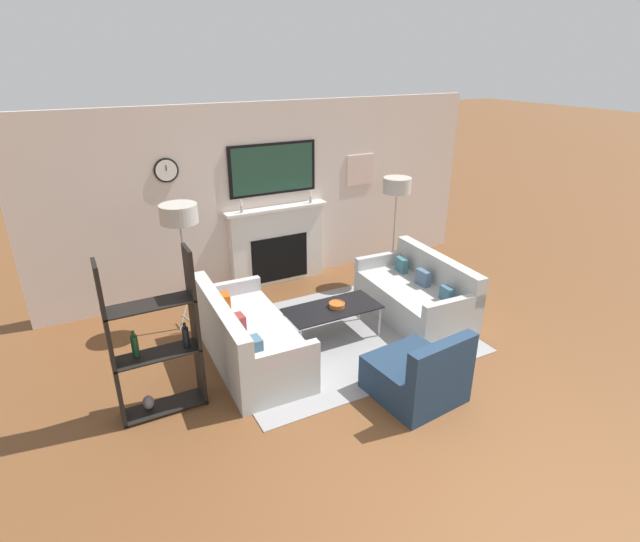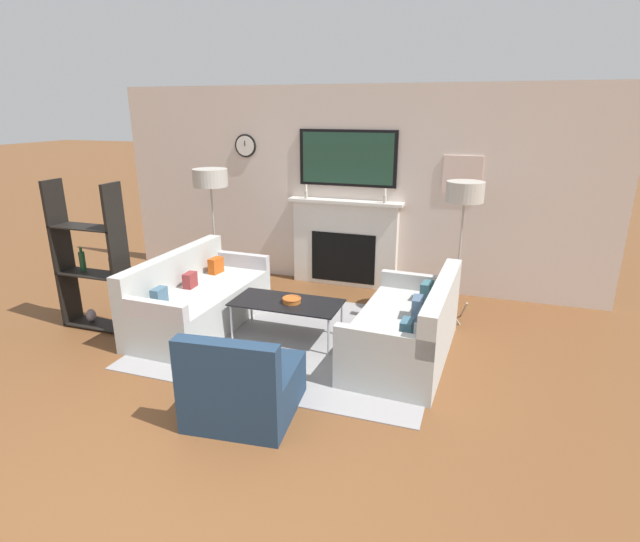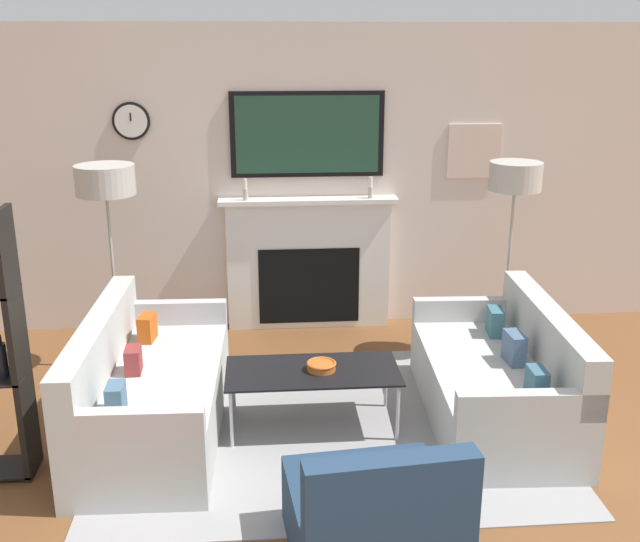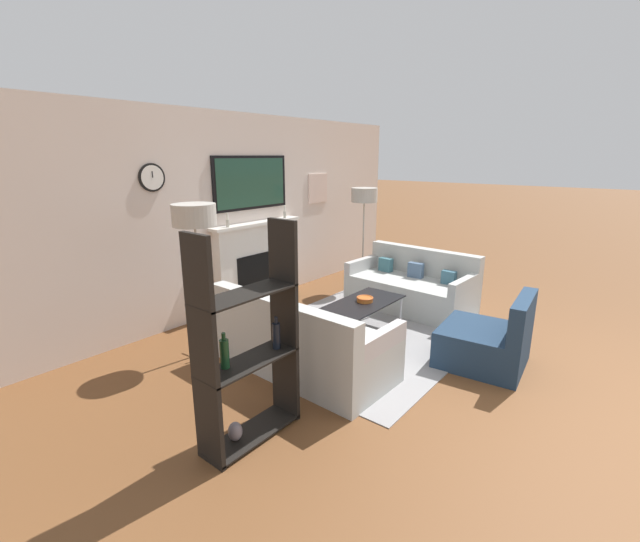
{
  "view_description": "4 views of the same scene",
  "coord_description": "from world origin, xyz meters",
  "px_view_note": "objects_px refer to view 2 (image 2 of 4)",
  "views": [
    {
      "loc": [
        -2.77,
        -2.11,
        3.28
      ],
      "look_at": [
        -0.01,
        3.13,
        0.71
      ],
      "focal_mm": 28.0,
      "sensor_mm": 36.0,
      "label": 1
    },
    {
      "loc": [
        1.83,
        -1.96,
        2.41
      ],
      "look_at": [
        0.18,
        2.94,
        0.71
      ],
      "focal_mm": 28.0,
      "sensor_mm": 36.0,
      "label": 2
    },
    {
      "loc": [
        -0.42,
        -1.98,
        2.58
      ],
      "look_at": [
        0.01,
        3.32,
        0.91
      ],
      "focal_mm": 42.0,
      "sensor_mm": 36.0,
      "label": 3
    },
    {
      "loc": [
        -4.19,
        -0.02,
        2.14
      ],
      "look_at": [
        -0.13,
        3.25,
        0.72
      ],
      "focal_mm": 24.0,
      "sensor_mm": 36.0,
      "label": 4
    }
  ],
  "objects_px": {
    "armchair": "(243,387)",
    "shelf_unit": "(91,264)",
    "floor_lamp_right": "(465,194)",
    "couch_left": "(198,301)",
    "coffee_table": "(287,304)",
    "floor_lamp_left": "(210,179)",
    "couch_right": "(408,330)",
    "decorative_bowl": "(292,300)"
  },
  "relations": [
    {
      "from": "armchair",
      "to": "decorative_bowl",
      "type": "relative_size",
      "value": 4.48
    },
    {
      "from": "floor_lamp_left",
      "to": "couch_right",
      "type": "bearing_deg",
      "value": -21.46
    },
    {
      "from": "coffee_table",
      "to": "decorative_bowl",
      "type": "height_order",
      "value": "decorative_bowl"
    },
    {
      "from": "armchair",
      "to": "shelf_unit",
      "type": "height_order",
      "value": "shelf_unit"
    },
    {
      "from": "couch_left",
      "to": "decorative_bowl",
      "type": "distance_m",
      "value": 1.18
    },
    {
      "from": "couch_right",
      "to": "coffee_table",
      "type": "bearing_deg",
      "value": -179.98
    },
    {
      "from": "floor_lamp_left",
      "to": "shelf_unit",
      "type": "height_order",
      "value": "shelf_unit"
    },
    {
      "from": "coffee_table",
      "to": "shelf_unit",
      "type": "bearing_deg",
      "value": -169.28
    },
    {
      "from": "couch_right",
      "to": "decorative_bowl",
      "type": "height_order",
      "value": "couch_right"
    },
    {
      "from": "couch_left",
      "to": "floor_lamp_right",
      "type": "height_order",
      "value": "floor_lamp_right"
    },
    {
      "from": "decorative_bowl",
      "to": "floor_lamp_left",
      "type": "bearing_deg",
      "value": 144.58
    },
    {
      "from": "armchair",
      "to": "shelf_unit",
      "type": "xyz_separation_m",
      "value": [
        -2.37,
        1.03,
        0.5
      ]
    },
    {
      "from": "couch_right",
      "to": "floor_lamp_right",
      "type": "xyz_separation_m",
      "value": [
        0.38,
        1.1,
        1.21
      ]
    },
    {
      "from": "decorative_bowl",
      "to": "armchair",
      "type": "bearing_deg",
      "value": -84.19
    },
    {
      "from": "coffee_table",
      "to": "shelf_unit",
      "type": "relative_size",
      "value": 0.7
    },
    {
      "from": "armchair",
      "to": "shelf_unit",
      "type": "distance_m",
      "value": 2.63
    },
    {
      "from": "armchair",
      "to": "coffee_table",
      "type": "distance_m",
      "value": 1.46
    },
    {
      "from": "couch_left",
      "to": "armchair",
      "type": "bearing_deg",
      "value": -47.69
    },
    {
      "from": "armchair",
      "to": "floor_lamp_right",
      "type": "height_order",
      "value": "floor_lamp_right"
    },
    {
      "from": "armchair",
      "to": "floor_lamp_left",
      "type": "relative_size",
      "value": 0.55
    },
    {
      "from": "couch_right",
      "to": "armchair",
      "type": "xyz_separation_m",
      "value": [
        -1.1,
        -1.44,
        -0.03
      ]
    },
    {
      "from": "armchair",
      "to": "coffee_table",
      "type": "bearing_deg",
      "value": 98.13
    },
    {
      "from": "couch_left",
      "to": "shelf_unit",
      "type": "distance_m",
      "value": 1.22
    },
    {
      "from": "couch_left",
      "to": "armchair",
      "type": "distance_m",
      "value": 1.95
    },
    {
      "from": "floor_lamp_left",
      "to": "shelf_unit",
      "type": "relative_size",
      "value": 1.0
    },
    {
      "from": "couch_left",
      "to": "couch_right",
      "type": "height_order",
      "value": "couch_left"
    },
    {
      "from": "floor_lamp_right",
      "to": "couch_left",
      "type": "bearing_deg",
      "value": -158.58
    },
    {
      "from": "couch_right",
      "to": "floor_lamp_right",
      "type": "relative_size",
      "value": 1.07
    },
    {
      "from": "couch_right",
      "to": "shelf_unit",
      "type": "relative_size",
      "value": 1.05
    },
    {
      "from": "couch_left",
      "to": "coffee_table",
      "type": "distance_m",
      "value": 1.11
    },
    {
      "from": "floor_lamp_right",
      "to": "floor_lamp_left",
      "type": "bearing_deg",
      "value": -180.0
    },
    {
      "from": "floor_lamp_right",
      "to": "shelf_unit",
      "type": "distance_m",
      "value": 4.2
    },
    {
      "from": "shelf_unit",
      "to": "floor_lamp_left",
      "type": "bearing_deg",
      "value": 66.1
    },
    {
      "from": "couch_right",
      "to": "floor_lamp_right",
      "type": "height_order",
      "value": "floor_lamp_right"
    },
    {
      "from": "armchair",
      "to": "floor_lamp_left",
      "type": "bearing_deg",
      "value": 123.8
    },
    {
      "from": "coffee_table",
      "to": "floor_lamp_left",
      "type": "distance_m",
      "value": 2.17
    },
    {
      "from": "armchair",
      "to": "floor_lamp_right",
      "type": "xyz_separation_m",
      "value": [
        1.48,
        2.54,
        1.25
      ]
    },
    {
      "from": "armchair",
      "to": "coffee_table",
      "type": "relative_size",
      "value": 0.78
    },
    {
      "from": "couch_left",
      "to": "decorative_bowl",
      "type": "relative_size",
      "value": 9.22
    },
    {
      "from": "floor_lamp_left",
      "to": "couch_left",
      "type": "bearing_deg",
      "value": -70.56
    },
    {
      "from": "floor_lamp_left",
      "to": "floor_lamp_right",
      "type": "bearing_deg",
      "value": 0.0
    },
    {
      "from": "coffee_table",
      "to": "decorative_bowl",
      "type": "bearing_deg",
      "value": -3.92
    }
  ]
}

